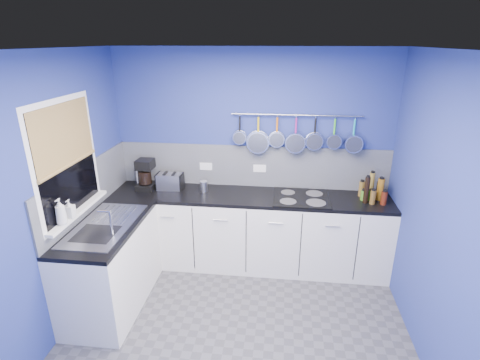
% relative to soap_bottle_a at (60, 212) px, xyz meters
% --- Properties ---
extents(floor, '(3.20, 3.00, 0.02)m').
position_rel_soap_bottle_a_xyz_m(floor, '(1.53, -0.01, -1.18)').
color(floor, '#47474C').
rests_on(floor, ground).
extents(ceiling, '(3.20, 3.00, 0.02)m').
position_rel_soap_bottle_a_xyz_m(ceiling, '(1.53, -0.01, 1.34)').
color(ceiling, white).
rests_on(ceiling, ground).
extents(wall_back, '(3.20, 0.02, 2.50)m').
position_rel_soap_bottle_a_xyz_m(wall_back, '(1.53, 1.50, 0.08)').
color(wall_back, navy).
rests_on(wall_back, ground).
extents(wall_left, '(0.02, 3.00, 2.50)m').
position_rel_soap_bottle_a_xyz_m(wall_left, '(-0.08, -0.01, 0.08)').
color(wall_left, navy).
rests_on(wall_left, ground).
extents(wall_right, '(0.02, 3.00, 2.50)m').
position_rel_soap_bottle_a_xyz_m(wall_right, '(3.14, -0.01, 0.08)').
color(wall_right, navy).
rests_on(wall_right, ground).
extents(backsplash_back, '(3.20, 0.02, 0.50)m').
position_rel_soap_bottle_a_xyz_m(backsplash_back, '(1.53, 1.48, -0.02)').
color(backsplash_back, slate).
rests_on(backsplash_back, wall_back).
extents(backsplash_left, '(0.02, 1.80, 0.50)m').
position_rel_soap_bottle_a_xyz_m(backsplash_left, '(-0.06, 0.59, -0.02)').
color(backsplash_left, slate).
rests_on(backsplash_left, wall_left).
extents(cabinet_run_back, '(3.20, 0.60, 0.86)m').
position_rel_soap_bottle_a_xyz_m(cabinet_run_back, '(1.53, 1.19, -0.74)').
color(cabinet_run_back, silver).
rests_on(cabinet_run_back, ground).
extents(worktop_back, '(3.20, 0.60, 0.04)m').
position_rel_soap_bottle_a_xyz_m(worktop_back, '(1.53, 1.19, -0.29)').
color(worktop_back, black).
rests_on(worktop_back, cabinet_run_back).
extents(cabinet_run_left, '(0.60, 1.20, 0.86)m').
position_rel_soap_bottle_a_xyz_m(cabinet_run_left, '(0.23, 0.29, -0.74)').
color(cabinet_run_left, silver).
rests_on(cabinet_run_left, ground).
extents(worktop_left, '(0.60, 1.20, 0.04)m').
position_rel_soap_bottle_a_xyz_m(worktop_left, '(0.23, 0.29, -0.29)').
color(worktop_left, black).
rests_on(worktop_left, cabinet_run_left).
extents(window_frame, '(0.01, 1.00, 1.10)m').
position_rel_soap_bottle_a_xyz_m(window_frame, '(-0.05, 0.29, 0.38)').
color(window_frame, white).
rests_on(window_frame, wall_left).
extents(window_glass, '(0.01, 0.90, 1.00)m').
position_rel_soap_bottle_a_xyz_m(window_glass, '(-0.04, 0.29, 0.38)').
color(window_glass, black).
rests_on(window_glass, wall_left).
extents(bamboo_blind, '(0.01, 0.90, 0.55)m').
position_rel_soap_bottle_a_xyz_m(bamboo_blind, '(-0.03, 0.29, 0.61)').
color(bamboo_blind, '#A88B51').
rests_on(bamboo_blind, wall_left).
extents(window_sill, '(0.10, 0.98, 0.03)m').
position_rel_soap_bottle_a_xyz_m(window_sill, '(-0.02, 0.29, -0.13)').
color(window_sill, white).
rests_on(window_sill, wall_left).
extents(sink_unit, '(0.50, 0.95, 0.01)m').
position_rel_soap_bottle_a_xyz_m(sink_unit, '(0.23, 0.29, -0.27)').
color(sink_unit, silver).
rests_on(sink_unit, worktop_left).
extents(mixer_tap, '(0.12, 0.08, 0.26)m').
position_rel_soap_bottle_a_xyz_m(mixer_tap, '(0.39, 0.11, -0.14)').
color(mixer_tap, silver).
rests_on(mixer_tap, worktop_left).
extents(socket_left, '(0.15, 0.01, 0.09)m').
position_rel_soap_bottle_a_xyz_m(socket_left, '(0.98, 1.46, -0.04)').
color(socket_left, white).
rests_on(socket_left, backsplash_back).
extents(socket_right, '(0.15, 0.01, 0.09)m').
position_rel_soap_bottle_a_xyz_m(socket_right, '(1.63, 1.46, -0.04)').
color(socket_right, white).
rests_on(socket_right, backsplash_back).
extents(pot_rail, '(1.45, 0.02, 0.02)m').
position_rel_soap_bottle_a_xyz_m(pot_rail, '(2.03, 1.44, 0.61)').
color(pot_rail, silver).
rests_on(pot_rail, wall_back).
extents(soap_bottle_a, '(0.09, 0.09, 0.24)m').
position_rel_soap_bottle_a_xyz_m(soap_bottle_a, '(0.00, 0.00, 0.00)').
color(soap_bottle_a, white).
rests_on(soap_bottle_a, window_sill).
extents(soap_bottle_b, '(0.08, 0.08, 0.17)m').
position_rel_soap_bottle_a_xyz_m(soap_bottle_b, '(0.00, 0.13, -0.03)').
color(soap_bottle_b, white).
rests_on(soap_bottle_b, window_sill).
extents(paper_towel, '(0.14, 0.14, 0.24)m').
position_rel_soap_bottle_a_xyz_m(paper_towel, '(0.23, 1.28, -0.15)').
color(paper_towel, white).
rests_on(paper_towel, worktop_back).
extents(coffee_maker, '(0.21, 0.23, 0.36)m').
position_rel_soap_bottle_a_xyz_m(coffee_maker, '(0.30, 1.23, -0.09)').
color(coffee_maker, black).
rests_on(coffee_maker, worktop_back).
extents(toaster, '(0.30, 0.18, 0.19)m').
position_rel_soap_bottle_a_xyz_m(toaster, '(0.58, 1.27, -0.18)').
color(toaster, silver).
rests_on(toaster, worktop_back).
extents(canister, '(0.11, 0.11, 0.13)m').
position_rel_soap_bottle_a_xyz_m(canister, '(1.00, 1.23, -0.21)').
color(canister, silver).
rests_on(canister, worktop_back).
extents(hob, '(0.62, 0.55, 0.01)m').
position_rel_soap_bottle_a_xyz_m(hob, '(2.12, 1.16, -0.26)').
color(hob, black).
rests_on(hob, worktop_back).
extents(pan_0, '(0.16, 0.07, 0.35)m').
position_rel_soap_bottle_a_xyz_m(pan_0, '(1.40, 1.43, 0.44)').
color(pan_0, silver).
rests_on(pan_0, pot_rail).
extents(pan_1, '(0.26, 0.07, 0.45)m').
position_rel_soap_bottle_a_xyz_m(pan_1, '(1.61, 1.43, 0.39)').
color(pan_1, silver).
rests_on(pan_1, pot_rail).
extents(pan_2, '(0.18, 0.05, 0.37)m').
position_rel_soap_bottle_a_xyz_m(pan_2, '(1.82, 1.43, 0.42)').
color(pan_2, silver).
rests_on(pan_2, pot_rail).
extents(pan_3, '(0.23, 0.09, 0.42)m').
position_rel_soap_bottle_a_xyz_m(pan_3, '(2.03, 1.43, 0.40)').
color(pan_3, silver).
rests_on(pan_3, pot_rail).
extents(pan_4, '(0.20, 0.07, 0.39)m').
position_rel_soap_bottle_a_xyz_m(pan_4, '(2.24, 1.43, 0.42)').
color(pan_4, silver).
rests_on(pan_4, pot_rail).
extents(pan_5, '(0.17, 0.10, 0.36)m').
position_rel_soap_bottle_a_xyz_m(pan_5, '(2.45, 1.43, 0.43)').
color(pan_5, silver).
rests_on(pan_5, pot_rail).
extents(pan_6, '(0.20, 0.12, 0.39)m').
position_rel_soap_bottle_a_xyz_m(pan_6, '(2.67, 1.43, 0.42)').
color(pan_6, silver).
rests_on(pan_6, pot_rail).
extents(condiment_0, '(0.07, 0.07, 0.18)m').
position_rel_soap_bottle_a_xyz_m(condiment_0, '(2.99, 1.30, -0.18)').
color(condiment_0, black).
rests_on(condiment_0, worktop_back).
extents(condiment_1, '(0.06, 0.06, 0.29)m').
position_rel_soap_bottle_a_xyz_m(condiment_1, '(2.89, 1.30, -0.13)').
color(condiment_1, olive).
rests_on(condiment_1, worktop_back).
extents(condiment_2, '(0.06, 0.06, 0.17)m').
position_rel_soap_bottle_a_xyz_m(condiment_2, '(2.80, 1.31, -0.18)').
color(condiment_2, brown).
rests_on(condiment_2, worktop_back).
extents(condiment_3, '(0.07, 0.07, 0.25)m').
position_rel_soap_bottle_a_xyz_m(condiment_3, '(2.98, 1.22, -0.15)').
color(condiment_3, '#8C5914').
rests_on(condiment_3, worktop_back).
extents(condiment_4, '(0.07, 0.07, 0.11)m').
position_rel_soap_bottle_a_xyz_m(condiment_4, '(2.88, 1.20, -0.21)').
color(condiment_4, '#265919').
rests_on(condiment_4, worktop_back).
extents(condiment_5, '(0.07, 0.07, 0.11)m').
position_rel_soap_bottle_a_xyz_m(condiment_5, '(2.80, 1.20, -0.21)').
color(condiment_5, '#3F721E').
rests_on(condiment_5, worktop_back).
extents(condiment_6, '(0.07, 0.07, 0.15)m').
position_rel_soap_bottle_a_xyz_m(condiment_6, '(2.99, 1.10, -0.20)').
color(condiment_6, '#4C190C').
rests_on(condiment_6, worktop_back).
extents(condiment_7, '(0.06, 0.06, 0.16)m').
position_rel_soap_bottle_a_xyz_m(condiment_7, '(2.88, 1.10, -0.19)').
color(condiment_7, brown).
rests_on(condiment_7, worktop_back).
extents(condiment_8, '(0.05, 0.05, 0.30)m').
position_rel_soap_bottle_a_xyz_m(condiment_8, '(2.81, 1.12, -0.12)').
color(condiment_8, black).
rests_on(condiment_8, worktop_back).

